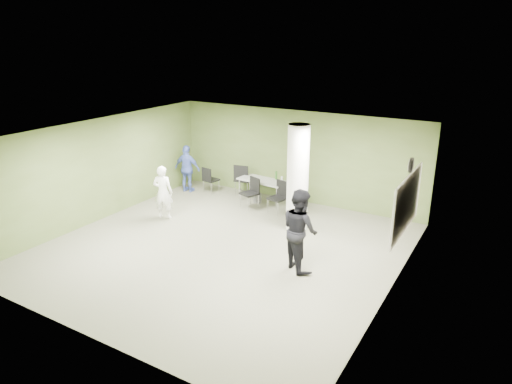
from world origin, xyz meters
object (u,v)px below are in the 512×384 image
Objects in this scene: man_black at (300,230)px; man_blue at (187,169)px; woman_white at (163,192)px; folding_table at (263,181)px; chair_back_left at (209,178)px.

man_black is 1.18× the size of man_blue.
folding_table is at bearing -146.66° from woman_white.
man_black is (4.54, -0.75, 0.16)m from woman_white.
man_black is (4.72, -3.17, 0.42)m from chair_back_left.
woman_white is 4.60m from man_black.
folding_table is 0.87× the size of man_black.
man_black is 6.15m from man_blue.
woman_white is at bearing 26.27° from man_black.
man_blue reaches higher than woman_white.
woman_white reaches higher than folding_table.
man_black reaches higher than folding_table.
man_black is at bearing 149.51° from woman_white.
man_blue is at bearing -89.25° from woman_white.
folding_table is 1.98m from chair_back_left.
chair_back_left is at bearing -171.95° from folding_table.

